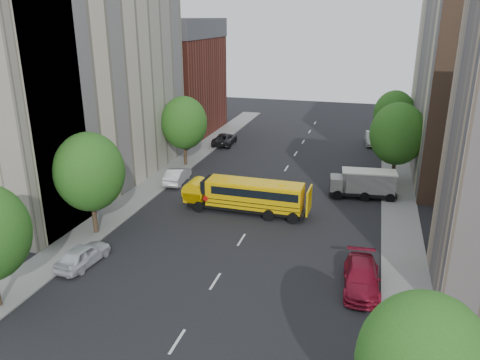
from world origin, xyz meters
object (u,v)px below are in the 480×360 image
at_px(parked_car_0, 83,255).
at_px(parked_car_5, 373,138).
at_px(school_bus, 246,194).
at_px(street_tree_1, 89,172).
at_px(parked_car_3, 362,277).
at_px(safari_truck, 363,183).
at_px(parked_car_1, 177,175).
at_px(street_tree_2, 184,123).
at_px(street_tree_4, 398,134).
at_px(parked_car_2, 225,139).
at_px(street_tree_5, 394,114).

height_order(parked_car_0, parked_car_5, parked_car_5).
xyz_separation_m(school_bus, parked_car_0, (-8.01, -11.66, -0.85)).
distance_m(street_tree_1, parked_car_3, 20.37).
xyz_separation_m(safari_truck, parked_car_1, (-17.90, -1.01, -0.60)).
xyz_separation_m(street_tree_2, school_bus, (9.89, -10.78, -3.25)).
bearing_deg(street_tree_4, parked_car_3, -96.19).
height_order(street_tree_2, parked_car_1, street_tree_2).
height_order(street_tree_2, street_tree_4, street_tree_4).
bearing_deg(parked_car_0, parked_car_3, -168.34).
bearing_deg(safari_truck, parked_car_2, 135.28).
height_order(parked_car_0, parked_car_2, parked_car_2).
height_order(street_tree_2, parked_car_5, street_tree_2).
relative_size(street_tree_1, safari_truck, 1.28).
relative_size(parked_car_1, parked_car_3, 0.87).
bearing_deg(street_tree_1, safari_truck, 34.85).
height_order(street_tree_5, safari_truck, street_tree_5).
xyz_separation_m(parked_car_0, parked_car_3, (17.92, 2.15, 0.03)).
distance_m(school_bus, parked_car_2, 22.32).
bearing_deg(parked_car_3, parked_car_0, -176.73).
distance_m(street_tree_5, parked_car_2, 21.09).
bearing_deg(safari_truck, street_tree_1, -151.03).
xyz_separation_m(street_tree_5, safari_truck, (-2.70, -16.57, -3.35)).
distance_m(safari_truck, parked_car_5, 19.75).
distance_m(street_tree_1, parked_car_5, 38.86).
height_order(street_tree_1, parked_car_1, street_tree_1).
height_order(street_tree_1, safari_truck, street_tree_1).
bearing_deg(parked_car_5, street_tree_2, -147.06).
relative_size(street_tree_5, parked_car_5, 1.54).
bearing_deg(school_bus, street_tree_4, 42.65).
relative_size(street_tree_5, parked_car_2, 1.42).
bearing_deg(school_bus, street_tree_1, -142.87).
relative_size(street_tree_1, street_tree_2, 1.03).
bearing_deg(street_tree_2, parked_car_1, -75.89).
bearing_deg(street_tree_5, parked_car_1, -139.54).
relative_size(school_bus, parked_car_1, 2.22).
height_order(school_bus, safari_truck, school_bus).
bearing_deg(parked_car_5, parked_car_2, -168.37).
relative_size(street_tree_1, street_tree_4, 0.98).
bearing_deg(street_tree_1, parked_car_0, -67.08).
relative_size(parked_car_0, parked_car_2, 0.81).
xyz_separation_m(school_bus, safari_truck, (9.41, 6.21, -0.23)).
distance_m(street_tree_5, parked_car_0, 40.08).
relative_size(parked_car_1, parked_car_5, 0.93).
bearing_deg(street_tree_1, street_tree_2, 90.00).
bearing_deg(street_tree_4, parked_car_5, 98.25).
relative_size(street_tree_4, street_tree_5, 1.08).
bearing_deg(parked_car_5, street_tree_1, -125.35).
distance_m(street_tree_5, parked_car_3, 32.59).
bearing_deg(parked_car_2, street_tree_5, -178.10).
height_order(street_tree_5, parked_car_0, street_tree_5).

